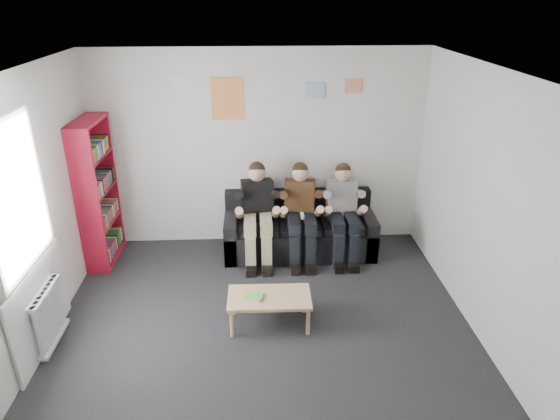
# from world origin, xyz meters

# --- Properties ---
(room_shell) EXTENTS (5.00, 5.00, 5.00)m
(room_shell) POSITION_xyz_m (0.00, 0.00, 1.35)
(room_shell) COLOR black
(room_shell) RESTS_ON ground
(sofa) EXTENTS (2.04, 0.83, 0.79)m
(sofa) POSITION_xyz_m (0.54, 2.11, 0.28)
(sofa) COLOR black
(sofa) RESTS_ON ground
(bookshelf) EXTENTS (0.29, 0.86, 1.91)m
(bookshelf) POSITION_xyz_m (-2.08, 2.01, 0.96)
(bookshelf) COLOR maroon
(bookshelf) RESTS_ON ground
(coffee_table) EXTENTS (0.89, 0.49, 0.36)m
(coffee_table) POSITION_xyz_m (0.07, 0.44, 0.31)
(coffee_table) COLOR #DCB17F
(coffee_table) RESTS_ON ground
(game_cases) EXTENTS (0.20, 0.16, 0.03)m
(game_cases) POSITION_xyz_m (-0.10, 0.41, 0.37)
(game_cases) COLOR silver
(game_cases) RESTS_ON coffee_table
(person_left) EXTENTS (0.41, 0.89, 1.31)m
(person_left) POSITION_xyz_m (-0.03, 1.92, 0.64)
(person_left) COLOR black
(person_left) RESTS_ON sofa
(person_middle) EXTENTS (0.40, 0.87, 1.29)m
(person_middle) POSITION_xyz_m (0.54, 1.92, 0.64)
(person_middle) COLOR #483018
(person_middle) RESTS_ON sofa
(person_right) EXTENTS (0.40, 0.85, 1.27)m
(person_right) POSITION_xyz_m (1.10, 1.92, 0.63)
(person_right) COLOR white
(person_right) RESTS_ON sofa
(radiator) EXTENTS (0.10, 0.64, 0.60)m
(radiator) POSITION_xyz_m (-2.15, 0.20, 0.35)
(radiator) COLOR white
(radiator) RESTS_ON ground
(window) EXTENTS (0.05, 1.30, 2.36)m
(window) POSITION_xyz_m (-2.22, 0.20, 1.03)
(window) COLOR white
(window) RESTS_ON room_shell
(poster_large) EXTENTS (0.42, 0.01, 0.55)m
(poster_large) POSITION_xyz_m (-0.40, 2.49, 2.05)
(poster_large) COLOR gold
(poster_large) RESTS_ON room_shell
(poster_blue) EXTENTS (0.25, 0.01, 0.20)m
(poster_blue) POSITION_xyz_m (0.75, 2.49, 2.15)
(poster_blue) COLOR #3C89CE
(poster_blue) RESTS_ON room_shell
(poster_pink) EXTENTS (0.22, 0.01, 0.18)m
(poster_pink) POSITION_xyz_m (1.25, 2.49, 2.20)
(poster_pink) COLOR #D34278
(poster_pink) RESTS_ON room_shell
(poster_sign) EXTENTS (0.20, 0.01, 0.14)m
(poster_sign) POSITION_xyz_m (-1.00, 2.49, 2.25)
(poster_sign) COLOR white
(poster_sign) RESTS_ON room_shell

